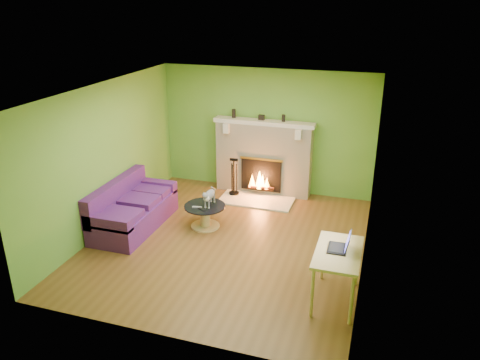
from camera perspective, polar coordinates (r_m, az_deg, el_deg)
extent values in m
plane|color=brown|center=(8.12, -1.48, -7.51)|extent=(5.00, 5.00, 0.00)
plane|color=white|center=(7.22, -1.68, 10.82)|extent=(5.00, 5.00, 0.00)
plane|color=#5A9430|center=(9.85, 3.23, 5.97)|extent=(5.00, 0.00, 5.00)
plane|color=#5A9430|center=(5.49, -10.25, -7.65)|extent=(5.00, 0.00, 5.00)
plane|color=#5A9430|center=(8.54, -16.00, 2.67)|extent=(0.00, 5.00, 5.00)
plane|color=#5A9430|center=(7.20, 15.60, -0.84)|extent=(0.00, 5.00, 5.00)
plane|color=silver|center=(6.27, 15.29, -1.71)|extent=(0.00, 1.20, 1.20)
plane|color=white|center=(6.27, 15.21, -1.70)|extent=(0.00, 1.06, 1.06)
cube|color=beige|center=(9.85, 2.90, 2.63)|extent=(2.00, 0.35, 1.50)
cube|color=black|center=(9.79, 2.58, 0.57)|extent=(0.85, 0.03, 0.68)
cube|color=gold|center=(9.66, 2.60, 2.55)|extent=(0.91, 0.02, 0.04)
cylinder|color=black|center=(9.86, 2.50, -1.02)|extent=(0.55, 0.07, 0.07)
cube|color=beige|center=(9.60, 2.94, 7.04)|extent=(2.10, 0.28, 0.08)
cube|color=beige|center=(9.67, -1.68, 6.32)|extent=(0.12, 0.10, 0.20)
cube|color=beige|center=(9.30, 7.12, 5.53)|extent=(0.12, 0.10, 0.20)
cube|color=beige|center=(9.65, 2.01, -2.47)|extent=(1.50, 0.75, 0.03)
cube|color=beige|center=(9.60, 2.94, 7.04)|extent=(2.10, 0.28, 0.08)
cube|color=#4B1962|center=(8.74, -12.71, -4.30)|extent=(0.85, 1.88, 0.42)
cube|color=#4B1962|center=(8.76, -14.91, -1.79)|extent=(0.19, 1.88, 0.53)
cube|color=#4B1962|center=(7.98, -15.86, -5.03)|extent=(0.85, 0.19, 0.21)
cube|color=#4B1962|center=(9.30, -10.28, -0.66)|extent=(0.85, 0.19, 0.21)
cube|color=#4B1962|center=(8.19, -14.40, -4.16)|extent=(0.68, 0.50, 0.12)
cube|color=#4B1962|center=(8.68, -12.26, -2.47)|extent=(0.68, 0.50, 0.12)
cube|color=#4B1962|center=(9.10, -10.64, -1.18)|extent=(0.68, 0.50, 0.12)
cylinder|color=tan|center=(8.63, -4.25, -5.58)|extent=(0.52, 0.52, 0.03)
cylinder|color=tan|center=(8.55, -4.28, -4.41)|extent=(0.19, 0.19, 0.36)
cylinder|color=black|center=(8.46, -4.32, -3.19)|extent=(0.75, 0.75, 0.02)
cube|color=tan|center=(6.45, 11.89, -8.64)|extent=(0.60, 1.04, 0.04)
cylinder|color=tan|center=(6.29, 8.79, -13.47)|extent=(0.05, 0.05, 0.73)
cylinder|color=tan|center=(6.25, 13.45, -14.07)|extent=(0.05, 0.05, 0.73)
cylinder|color=tan|center=(7.07, 10.06, -9.24)|extent=(0.05, 0.05, 0.73)
cylinder|color=tan|center=(7.04, 14.14, -9.74)|extent=(0.05, 0.05, 0.73)
cube|color=gray|center=(8.39, -5.26, -3.30)|extent=(0.18, 0.08, 0.02)
cube|color=black|center=(8.29, -4.65, -3.58)|extent=(0.16, 0.11, 0.02)
cylinder|color=black|center=(9.78, -0.76, 8.12)|extent=(0.08, 0.08, 0.18)
cylinder|color=black|center=(9.51, 5.32, 7.52)|extent=(0.07, 0.07, 0.14)
cube|color=black|center=(9.62, 2.64, 7.63)|extent=(0.12, 0.08, 0.10)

